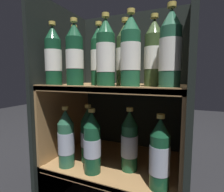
{
  "coord_description": "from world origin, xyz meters",
  "views": [
    {
      "loc": [
        0.29,
        -0.54,
        0.6
      ],
      "look_at": [
        0.0,
        0.14,
        0.52
      ],
      "focal_mm": 28.0,
      "sensor_mm": 36.0,
      "label": 1
    }
  ],
  "objects_px": {
    "bottle_upper_front_2": "(106,54)",
    "bottle_upper_back_3": "(154,54)",
    "bottle_upper_front_3": "(131,53)",
    "bottle_upper_front_4": "(170,51)",
    "bottle_upper_back_1": "(99,57)",
    "bottle_upper_front_0": "(53,57)",
    "bottle_lower_front_0": "(66,139)",
    "bottle_lower_front_2": "(160,156)",
    "bottle_lower_back_0": "(88,136)",
    "bottle_lower_back_1": "(129,142)",
    "bottle_upper_front_1": "(75,56)",
    "bottle_upper_back_2": "(125,56)",
    "bottle_lower_front_1": "(92,144)",
    "bottle_upper_back_0": "(75,59)"
  },
  "relations": [
    {
      "from": "bottle_upper_front_2",
      "to": "bottle_upper_back_3",
      "type": "xyz_separation_m",
      "value": [
        0.16,
        0.08,
        0.0
      ]
    },
    {
      "from": "bottle_upper_front_3",
      "to": "bottle_upper_front_4",
      "type": "height_order",
      "value": "same"
    },
    {
      "from": "bottle_upper_back_1",
      "to": "bottle_upper_front_0",
      "type": "bearing_deg",
      "value": -156.23
    },
    {
      "from": "bottle_upper_front_0",
      "to": "bottle_upper_front_2",
      "type": "xyz_separation_m",
      "value": [
        0.25,
        0.0,
        -0.0
      ]
    },
    {
      "from": "bottle_upper_front_3",
      "to": "bottle_lower_front_0",
      "type": "distance_m",
      "value": 0.46
    },
    {
      "from": "bottle_lower_front_2",
      "to": "bottle_lower_back_0",
      "type": "bearing_deg",
      "value": 166.73
    },
    {
      "from": "bottle_lower_front_2",
      "to": "bottle_lower_back_1",
      "type": "distance_m",
      "value": 0.16
    },
    {
      "from": "bottle_upper_front_2",
      "to": "bottle_lower_back_1",
      "type": "bearing_deg",
      "value": 47.71
    },
    {
      "from": "bottle_upper_front_1",
      "to": "bottle_upper_back_2",
      "type": "bearing_deg",
      "value": 22.86
    },
    {
      "from": "bottle_lower_front_0",
      "to": "bottle_lower_front_2",
      "type": "distance_m",
      "value": 0.4
    },
    {
      "from": "bottle_upper_front_0",
      "to": "bottle_lower_front_2",
      "type": "distance_m",
      "value": 0.58
    },
    {
      "from": "bottle_lower_front_2",
      "to": "bottle_upper_front_1",
      "type": "bearing_deg",
      "value": 180.0
    },
    {
      "from": "bottle_upper_back_3",
      "to": "bottle_lower_front_1",
      "type": "height_order",
      "value": "bottle_upper_back_3"
    },
    {
      "from": "bottle_upper_back_0",
      "to": "bottle_lower_front_0",
      "type": "bearing_deg",
      "value": -90.12
    },
    {
      "from": "bottle_upper_back_3",
      "to": "bottle_lower_back_0",
      "type": "distance_m",
      "value": 0.46
    },
    {
      "from": "bottle_upper_back_1",
      "to": "bottle_upper_back_2",
      "type": "bearing_deg",
      "value": 0.0
    },
    {
      "from": "bottle_upper_back_1",
      "to": "bottle_upper_back_3",
      "type": "bearing_deg",
      "value": 0.0
    },
    {
      "from": "bottle_upper_front_2",
      "to": "bottle_upper_back_2",
      "type": "height_order",
      "value": "same"
    },
    {
      "from": "bottle_upper_front_2",
      "to": "bottle_upper_front_3",
      "type": "xyz_separation_m",
      "value": [
        0.1,
        0.0,
        0.0
      ]
    },
    {
      "from": "bottle_upper_front_4",
      "to": "bottle_lower_front_2",
      "type": "bearing_deg",
      "value": -180.0
    },
    {
      "from": "bottle_upper_front_0",
      "to": "bottle_upper_back_1",
      "type": "bearing_deg",
      "value": 23.77
    },
    {
      "from": "bottle_upper_front_0",
      "to": "bottle_upper_front_2",
      "type": "bearing_deg",
      "value": 0.0
    },
    {
      "from": "bottle_lower_back_1",
      "to": "bottle_lower_front_1",
      "type": "bearing_deg",
      "value": -149.61
    },
    {
      "from": "bottle_upper_front_1",
      "to": "bottle_upper_front_2",
      "type": "xyz_separation_m",
      "value": [
        0.14,
        0.0,
        -0.0
      ]
    },
    {
      "from": "bottle_upper_front_4",
      "to": "bottle_upper_back_0",
      "type": "xyz_separation_m",
      "value": [
        -0.42,
        0.08,
        0.0
      ]
    },
    {
      "from": "bottle_upper_back_0",
      "to": "bottle_upper_back_3",
      "type": "relative_size",
      "value": 1.0
    },
    {
      "from": "bottle_upper_back_3",
      "to": "bottle_lower_back_1",
      "type": "bearing_deg",
      "value": 180.0
    },
    {
      "from": "bottle_upper_front_2",
      "to": "bottle_upper_back_3",
      "type": "relative_size",
      "value": 1.0
    },
    {
      "from": "bottle_upper_back_0",
      "to": "bottle_lower_front_0",
      "type": "height_order",
      "value": "bottle_upper_back_0"
    },
    {
      "from": "bottle_upper_front_3",
      "to": "bottle_lower_back_0",
      "type": "distance_m",
      "value": 0.43
    },
    {
      "from": "bottle_lower_front_1",
      "to": "bottle_lower_back_0",
      "type": "bearing_deg",
      "value": 129.73
    },
    {
      "from": "bottle_lower_front_1",
      "to": "bottle_lower_front_2",
      "type": "height_order",
      "value": "same"
    },
    {
      "from": "bottle_upper_front_4",
      "to": "bottle_upper_back_1",
      "type": "relative_size",
      "value": 1.0
    },
    {
      "from": "bottle_lower_front_0",
      "to": "bottle_lower_front_1",
      "type": "height_order",
      "value": "same"
    },
    {
      "from": "bottle_upper_front_2",
      "to": "bottle_lower_front_2",
      "type": "height_order",
      "value": "bottle_upper_front_2"
    },
    {
      "from": "bottle_upper_back_2",
      "to": "bottle_upper_front_1",
      "type": "bearing_deg",
      "value": -157.14
    },
    {
      "from": "bottle_upper_back_1",
      "to": "bottle_lower_front_2",
      "type": "distance_m",
      "value": 0.46
    },
    {
      "from": "bottle_lower_front_0",
      "to": "bottle_lower_front_2",
      "type": "height_order",
      "value": "same"
    },
    {
      "from": "bottle_upper_back_0",
      "to": "bottle_lower_back_0",
      "type": "relative_size",
      "value": 1.0
    },
    {
      "from": "bottle_upper_front_2",
      "to": "bottle_upper_front_4",
      "type": "bearing_deg",
      "value": 0.0
    },
    {
      "from": "bottle_upper_back_3",
      "to": "bottle_upper_front_1",
      "type": "bearing_deg",
      "value": -165.36
    },
    {
      "from": "bottle_lower_front_0",
      "to": "bottle_upper_back_1",
      "type": "bearing_deg",
      "value": 32.38
    },
    {
      "from": "bottle_upper_front_3",
      "to": "bottle_lower_back_1",
      "type": "relative_size",
      "value": 1.0
    },
    {
      "from": "bottle_upper_front_3",
      "to": "bottle_upper_front_0",
      "type": "bearing_deg",
      "value": 180.0
    },
    {
      "from": "bottle_lower_front_2",
      "to": "bottle_lower_back_1",
      "type": "relative_size",
      "value": 1.0
    },
    {
      "from": "bottle_upper_front_2",
      "to": "bottle_lower_front_0",
      "type": "height_order",
      "value": "bottle_upper_front_2"
    },
    {
      "from": "bottle_upper_front_4",
      "to": "bottle_lower_back_0",
      "type": "bearing_deg",
      "value": 167.58
    },
    {
      "from": "bottle_upper_front_3",
      "to": "bottle_upper_front_4",
      "type": "relative_size",
      "value": 1.0
    },
    {
      "from": "bottle_upper_front_3",
      "to": "bottle_lower_front_2",
      "type": "height_order",
      "value": "bottle_upper_front_3"
    },
    {
      "from": "bottle_upper_back_3",
      "to": "bottle_lower_back_1",
      "type": "relative_size",
      "value": 1.0
    }
  ]
}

